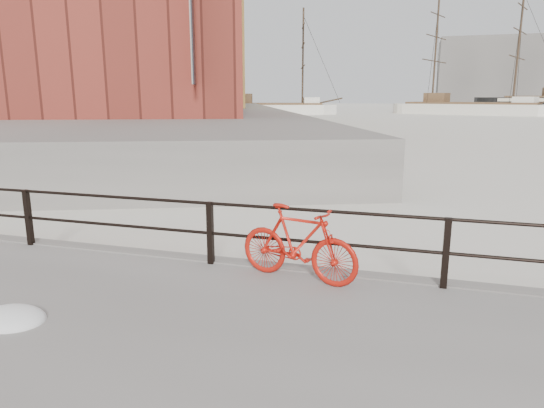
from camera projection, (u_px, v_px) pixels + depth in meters
The scene contains 12 objects.
ground at pixel (441, 306), 6.96m from camera, with size 400.00×400.00×0.00m, color white.
far_quay at pixel (185, 108), 85.26m from camera, with size 24.00×150.00×1.80m, color gray.
guardrail at pixel (446, 253), 6.63m from camera, with size 28.00×0.10×1.00m, color black, non-canonical shape.
bicycle at pixel (298, 243), 6.92m from camera, with size 1.83×0.27×1.10m, color red.
schooner_mid at pixel (469, 114), 79.77m from camera, with size 27.91×11.81×20.17m, color silver, non-canonical shape.
schooner_left at pixel (271, 114), 80.80m from camera, with size 22.96×10.44×17.58m, color white, non-canonical shape.
workboat_near at pixel (119, 129), 44.81m from camera, with size 12.87×4.29×7.00m, color black, non-canonical shape.
workboat_far at pixel (156, 124), 52.40m from camera, with size 9.83×3.39×7.00m, color black, non-canonical shape.
apartment_cream at pixel (163, 32), 72.86m from camera, with size 20.00×15.00×21.20m, color beige.
apartment_grey at pixel (177, 41), 94.01m from camera, with size 22.00×15.00×23.20m, color #A5A5A0.
apartment_brick at pixel (186, 56), 116.58m from camera, with size 24.00×15.00×21.20m, color brown.
industrial_west at pixel (500, 73), 130.37m from camera, with size 32.00×18.00×18.00m, color gray.
Camera 1 is at (-0.48, -6.89, 2.95)m, focal length 32.00 mm.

